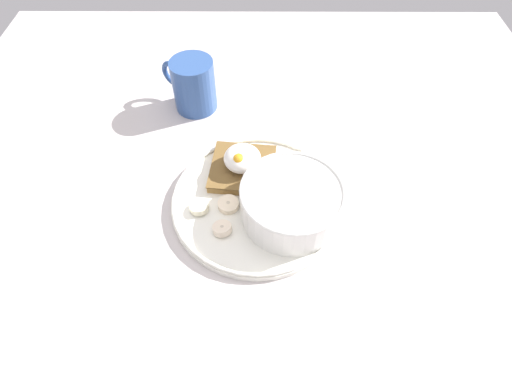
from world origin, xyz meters
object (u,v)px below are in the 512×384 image
at_px(banana_slice_front, 227,205).
at_px(banana_slice_back, 198,207).
at_px(banana_slice_left, 221,228).
at_px(coffee_mug, 192,84).
at_px(poached_egg, 241,158).
at_px(oatmeal_bowl, 290,202).
at_px(toast_slice, 242,168).

height_order(banana_slice_front, banana_slice_back, banana_slice_back).
xyz_separation_m(banana_slice_left, coffee_mug, (0.07, -0.29, 0.03)).
bearing_deg(banana_slice_back, poached_egg, -129.93).
bearing_deg(poached_egg, banana_slice_left, 76.75).
xyz_separation_m(oatmeal_bowl, coffee_mug, (0.17, -0.26, 0.01)).
relative_size(toast_slice, poached_egg, 1.90).
xyz_separation_m(banana_slice_front, coffee_mug, (0.08, -0.25, 0.03)).
relative_size(poached_egg, banana_slice_front, 1.44).
relative_size(banana_slice_left, banana_slice_back, 0.94).
bearing_deg(banana_slice_front, banana_slice_back, 7.73).
relative_size(banana_slice_left, coffee_mug, 0.35).
bearing_deg(poached_egg, oatmeal_bowl, 131.36).
height_order(oatmeal_bowl, banana_slice_left, oatmeal_bowl).
relative_size(poached_egg, banana_slice_left, 1.60).
bearing_deg(banana_slice_left, poached_egg, -103.25).
bearing_deg(banana_slice_left, banana_slice_back, -45.66).
bearing_deg(poached_egg, banana_slice_front, 74.08).
distance_m(poached_egg, banana_slice_back, 0.10).
bearing_deg(banana_slice_front, toast_slice, -106.01).
distance_m(toast_slice, banana_slice_back, 0.10).
height_order(toast_slice, banana_slice_front, toast_slice).
relative_size(toast_slice, banana_slice_front, 2.73).
height_order(banana_slice_front, banana_slice_left, banana_slice_left).
distance_m(oatmeal_bowl, poached_egg, 0.11).
height_order(toast_slice, coffee_mug, coffee_mug).
relative_size(toast_slice, coffee_mug, 1.07).
distance_m(oatmeal_bowl, banana_slice_front, 0.10).
distance_m(banana_slice_left, banana_slice_back, 0.05).
bearing_deg(toast_slice, banana_slice_front, 73.99).
bearing_deg(banana_slice_back, toast_slice, -129.78).
height_order(toast_slice, banana_slice_back, toast_slice).
distance_m(banana_slice_front, coffee_mug, 0.26).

